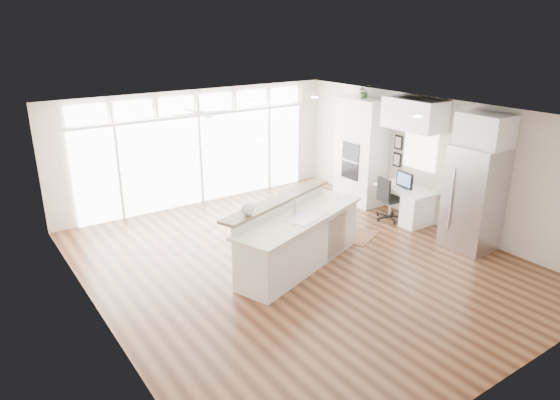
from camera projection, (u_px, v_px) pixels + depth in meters
floor at (299, 262)px, 9.14m from camera, size 7.00×8.00×0.02m
ceiling at (301, 115)px, 8.23m from camera, size 7.00×8.00×0.02m
wall_back at (198, 147)px, 11.78m from camera, size 7.00×0.04×2.70m
wall_front at (514, 286)px, 5.59m from camera, size 7.00×0.04×2.70m
wall_left at (95, 239)px, 6.81m from camera, size 0.04×8.00×2.70m
wall_right at (432, 162)px, 10.57m from camera, size 0.04×8.00×2.70m
glass_wall at (200, 160)px, 11.83m from camera, size 5.80×0.06×2.08m
transom_row at (197, 104)px, 11.39m from camera, size 5.90×0.06×0.40m
desk_window at (420, 150)px, 10.71m from camera, size 0.04×0.85×0.85m
ceiling_fan at (199, 108)px, 10.20m from camera, size 1.16×1.16×0.32m
recessed_lights at (294, 114)px, 8.39m from camera, size 3.40×3.00×0.02m
oven_cabinet at (361, 151)px, 11.81m from camera, size 0.64×1.20×2.50m
desk_nook at (405, 204)px, 10.93m from camera, size 0.72×1.30×0.76m
upper_cabinets at (414, 114)px, 10.28m from camera, size 0.64×1.30×0.64m
refrigerator at (474, 198)px, 9.43m from camera, size 0.76×0.90×2.00m
fridge_cabinet at (485, 130)px, 9.02m from camera, size 0.64×0.90×0.60m
framed_photos at (398, 151)px, 11.24m from camera, size 0.06×0.22×0.80m
kitchen_island at (300, 235)px, 8.80m from camera, size 3.17×2.03×1.18m
rug at (357, 236)px, 10.23m from camera, size 1.09×0.97×0.01m
office_chair at (391, 199)px, 10.93m from camera, size 0.56×0.52×0.98m
fishbowl at (248, 209)px, 8.06m from camera, size 0.29×0.29×0.24m
monitor at (405, 180)px, 10.69m from camera, size 0.13×0.48×0.39m
keyboard at (399, 189)px, 10.66m from camera, size 0.13×0.30×0.01m
potted_plant at (364, 93)px, 11.35m from camera, size 0.29×0.32×0.24m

